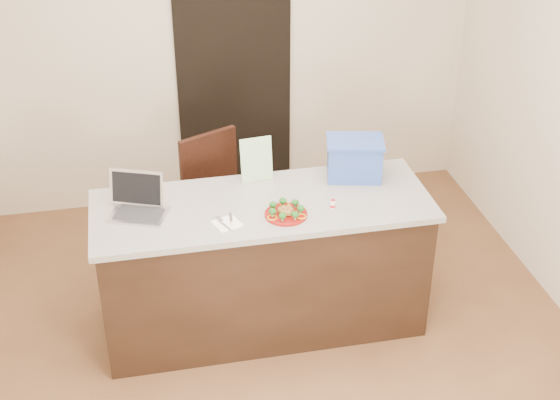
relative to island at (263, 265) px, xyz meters
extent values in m
plane|color=brown|center=(0.00, -0.25, -0.46)|extent=(4.00, 4.00, 0.00)
plane|color=beige|center=(0.00, 1.75, 0.89)|extent=(4.00, 0.00, 4.00)
cube|color=black|center=(0.10, 1.73, 0.54)|extent=(0.90, 0.02, 2.00)
cube|color=black|center=(0.00, 0.00, -0.02)|extent=(2.00, 0.70, 0.88)
cube|color=beige|center=(0.00, 0.00, 0.44)|extent=(2.06, 0.76, 0.04)
cylinder|color=maroon|center=(0.11, -0.17, 0.47)|extent=(0.25, 0.25, 0.01)
torus|color=maroon|center=(0.11, -0.17, 0.47)|extent=(0.25, 0.25, 0.01)
sphere|color=brown|center=(0.11, -0.17, 0.49)|extent=(0.04, 0.04, 0.04)
sphere|color=brown|center=(0.10, -0.14, 0.49)|extent=(0.04, 0.04, 0.04)
sphere|color=brown|center=(0.08, -0.15, 0.49)|extent=(0.04, 0.04, 0.04)
sphere|color=brown|center=(0.08, -0.17, 0.49)|extent=(0.04, 0.04, 0.04)
sphere|color=brown|center=(0.09, -0.19, 0.49)|extent=(0.04, 0.04, 0.04)
sphere|color=brown|center=(0.10, -0.20, 0.49)|extent=(0.04, 0.04, 0.04)
sphere|color=brown|center=(0.12, -0.20, 0.49)|extent=(0.04, 0.04, 0.04)
sphere|color=brown|center=(0.14, -0.18, 0.49)|extent=(0.04, 0.04, 0.04)
sphere|color=brown|center=(0.14, -0.16, 0.49)|extent=(0.04, 0.04, 0.04)
sphere|color=brown|center=(0.13, -0.15, 0.49)|extent=(0.04, 0.04, 0.04)
ellipsoid|color=#134914|center=(0.18, -0.11, 0.51)|extent=(0.04, 0.04, 0.04)
ellipsoid|color=#134914|center=(0.11, -0.08, 0.51)|extent=(0.04, 0.04, 0.04)
ellipsoid|color=#134914|center=(0.04, -0.11, 0.51)|extent=(0.04, 0.04, 0.04)
ellipsoid|color=#134914|center=(0.03, -0.19, 0.51)|extent=(0.04, 0.04, 0.04)
ellipsoid|color=#134914|center=(0.07, -0.24, 0.51)|extent=(0.04, 0.04, 0.04)
ellipsoid|color=#134914|center=(0.15, -0.24, 0.51)|extent=(0.04, 0.04, 0.04)
ellipsoid|color=#134914|center=(0.19, -0.19, 0.51)|extent=(0.04, 0.04, 0.04)
torus|color=orange|center=(0.12, -0.07, 0.48)|extent=(0.06, 0.06, 0.01)
torus|color=orange|center=(0.02, -0.21, 0.48)|extent=(0.06, 0.06, 0.01)
torus|color=orange|center=(0.19, -0.23, 0.48)|extent=(0.06, 0.06, 0.01)
cube|color=white|center=(-0.24, -0.19, 0.46)|extent=(0.19, 0.19, 0.01)
cube|color=silver|center=(-0.26, -0.21, 0.47)|extent=(0.07, 0.13, 0.00)
cube|color=silver|center=(-0.26, -0.14, 0.47)|extent=(0.05, 0.06, 0.00)
cube|color=white|center=(-0.21, -0.23, 0.47)|extent=(0.02, 0.09, 0.01)
cube|color=silver|center=(-0.21, -0.14, 0.47)|extent=(0.02, 0.11, 0.00)
cylinder|color=white|center=(0.40, -0.15, 0.48)|extent=(0.03, 0.03, 0.05)
cylinder|color=white|center=(0.40, -0.15, 0.51)|extent=(0.02, 0.02, 0.01)
cylinder|color=red|center=(0.40, -0.15, 0.52)|extent=(0.02, 0.02, 0.01)
cylinder|color=red|center=(0.40, -0.15, 0.48)|extent=(0.03, 0.03, 0.02)
cube|color=silver|center=(-0.74, 0.01, 0.47)|extent=(0.39, 0.33, 0.01)
cube|color=silver|center=(-0.74, 0.12, 0.58)|extent=(0.33, 0.17, 0.22)
cube|color=black|center=(-0.74, 0.12, 0.58)|extent=(0.29, 0.15, 0.19)
cube|color=#28282A|center=(-0.74, 0.00, 0.47)|extent=(0.32, 0.25, 0.00)
cube|color=white|center=(0.02, 0.29, 0.60)|extent=(0.21, 0.06, 0.29)
cube|color=#3050AE|center=(0.63, 0.21, 0.58)|extent=(0.38, 0.31, 0.24)
cube|color=#3050AE|center=(0.63, 0.21, 0.71)|extent=(0.41, 0.33, 0.02)
cube|color=black|center=(-0.23, 0.65, 0.01)|extent=(0.59, 0.59, 0.04)
cube|color=black|center=(-0.23, 0.85, 0.29)|extent=(0.42, 0.22, 0.51)
cylinder|color=black|center=(-0.42, 0.46, -0.22)|extent=(0.04, 0.04, 0.48)
cylinder|color=black|center=(-0.04, 0.46, -0.22)|extent=(0.04, 0.04, 0.48)
cylinder|color=black|center=(-0.42, 0.84, -0.22)|extent=(0.04, 0.04, 0.48)
cylinder|color=black|center=(-0.04, 0.84, -0.22)|extent=(0.04, 0.04, 0.48)
camera|label=1|loc=(-0.72, -3.98, 2.88)|focal=50.00mm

